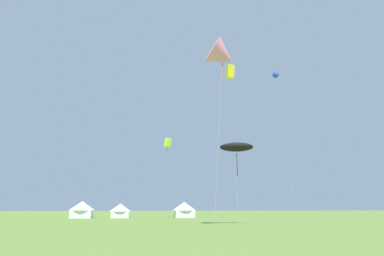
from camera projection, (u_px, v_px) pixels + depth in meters
kite_yellow_box at (230, 72)px, 63.92m from camera, size 2.74×1.96×28.39m
kite_black_parafoil at (236, 147)px, 37.03m from camera, size 3.94×3.14×8.95m
kite_blue_delta at (277, 75)px, 66.58m from camera, size 1.88×2.52×28.36m
kite_pink_delta at (222, 55)px, 33.06m from camera, size 3.65×3.08×18.21m
kite_lime_box at (168, 143)px, 58.55m from camera, size 1.42×1.89×13.70m
festival_tent_center at (82, 209)px, 58.27m from camera, size 4.42×4.42×2.88m
festival_tent_right at (120, 210)px, 59.27m from camera, size 3.80×3.80×2.47m
festival_tent_left at (184, 209)px, 61.15m from camera, size 4.30×4.30×2.79m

